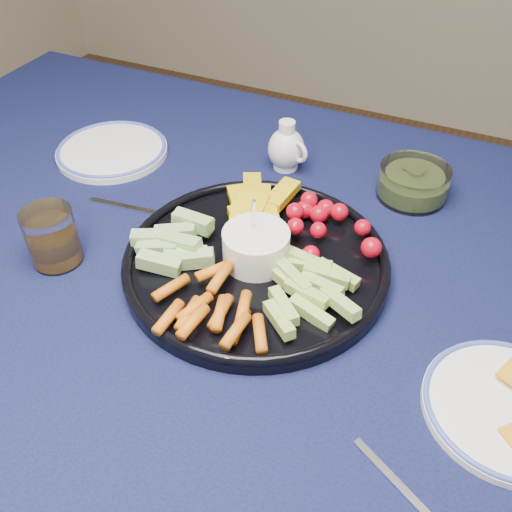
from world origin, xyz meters
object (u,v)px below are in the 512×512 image
at_px(creamer_pitcher, 287,148).
at_px(cheese_plate, 509,406).
at_px(juice_tumbler, 53,240).
at_px(pickle_bowl, 413,184).
at_px(dining_table, 249,302).
at_px(crudite_platter, 254,257).
at_px(side_plate_extra, 112,150).

height_order(creamer_pitcher, cheese_plate, creamer_pitcher).
height_order(creamer_pitcher, juice_tumbler, creamer_pitcher).
xyz_separation_m(pickle_bowl, juice_tumbler, (-0.46, -0.40, 0.01)).
bearing_deg(cheese_plate, dining_table, 164.50).
height_order(dining_table, pickle_bowl, pickle_bowl).
bearing_deg(creamer_pitcher, crudite_platter, -77.18).
bearing_deg(crudite_platter, juice_tumbler, -159.28).
distance_m(crudite_platter, pickle_bowl, 0.34).
bearing_deg(side_plate_extra, crudite_platter, -25.12).
relative_size(creamer_pitcher, pickle_bowl, 0.78).
bearing_deg(pickle_bowl, juice_tumbler, -139.03).
relative_size(crudite_platter, creamer_pitcher, 4.21).
xyz_separation_m(creamer_pitcher, juice_tumbler, (-0.22, -0.39, -0.00)).
relative_size(creamer_pitcher, cheese_plate, 0.47).
distance_m(pickle_bowl, juice_tumbler, 0.61).
distance_m(crudite_platter, creamer_pitcher, 0.29).
height_order(dining_table, crudite_platter, crudite_platter).
bearing_deg(pickle_bowl, crudite_platter, -120.79).
relative_size(dining_table, side_plate_extra, 7.75).
bearing_deg(side_plate_extra, creamer_pitcher, 16.83).
bearing_deg(juice_tumbler, side_plate_extra, 109.92).
xyz_separation_m(pickle_bowl, side_plate_extra, (-0.57, -0.11, -0.02)).
bearing_deg(cheese_plate, side_plate_extra, 159.76).
height_order(pickle_bowl, cheese_plate, pickle_bowl).
bearing_deg(crudite_platter, creamer_pitcher, 102.82).
bearing_deg(juice_tumbler, crudite_platter, 20.72).
height_order(crudite_platter, creamer_pitcher, crudite_platter).
height_order(dining_table, cheese_plate, cheese_plate).
bearing_deg(creamer_pitcher, dining_table, -79.60).
bearing_deg(pickle_bowl, cheese_plate, -61.98).
xyz_separation_m(dining_table, cheese_plate, (0.40, -0.11, 0.10)).
relative_size(pickle_bowl, juice_tumbler, 1.34).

